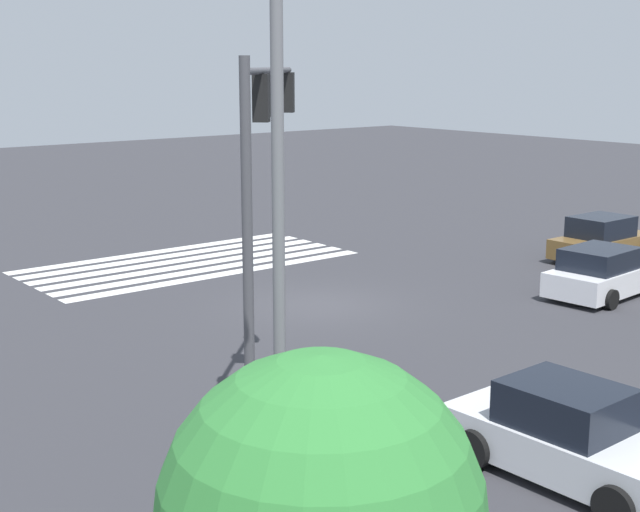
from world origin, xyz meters
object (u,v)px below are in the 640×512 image
(car_1, at_px, (602,240))
(car_2, at_px, (570,438))
(car_0, at_px, (603,273))
(traffic_signal_mast, at_px, (263,167))
(street_light_pole_a, at_px, (278,203))

(car_1, height_order, car_2, car_2)
(car_0, bearing_deg, traffic_signal_mast, -175.51)
(car_1, bearing_deg, car_0, -146.24)
(car_1, bearing_deg, street_light_pole_a, -156.45)
(traffic_signal_mast, bearing_deg, car_2, -101.75)
(car_1, distance_m, street_light_pole_a, 24.29)
(car_0, xyz_separation_m, car_2, (11.38, 6.94, 0.03))
(traffic_signal_mast, height_order, car_1, traffic_signal_mast)
(car_2, bearing_deg, car_1, 120.82)
(car_0, xyz_separation_m, street_light_pole_a, (17.27, 6.52, 4.66))
(car_1, xyz_separation_m, street_light_pole_a, (21.84, 9.59, 4.62))
(car_0, height_order, car_2, car_2)
(car_0, xyz_separation_m, car_1, (-4.57, -3.07, 0.03))
(street_light_pole_a, bearing_deg, car_2, 175.94)
(car_2, bearing_deg, street_light_pole_a, -95.36)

